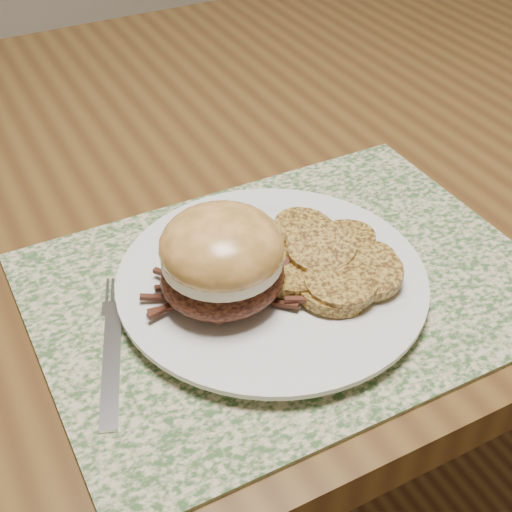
{
  "coord_description": "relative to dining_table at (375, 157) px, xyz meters",
  "views": [
    {
      "loc": [
        -0.54,
        -0.67,
        1.18
      ],
      "look_at": [
        -0.31,
        -0.24,
        0.79
      ],
      "focal_mm": 50.0,
      "sensor_mm": 36.0,
      "label": 1
    }
  ],
  "objects": [
    {
      "name": "placemat",
      "position": [
        -0.28,
        -0.26,
        0.08
      ],
      "size": [
        0.45,
        0.33,
        0.0
      ],
      "primitive_type": "cube",
      "color": "#38592E",
      "rests_on": "dining_table"
    },
    {
      "name": "fork",
      "position": [
        -0.45,
        -0.26,
        0.09
      ],
      "size": [
        0.07,
        0.17,
        0.0
      ],
      "rotation": [
        0.0,
        0.0,
        -0.36
      ],
      "color": "silver",
      "rests_on": "placemat"
    },
    {
      "name": "pork_sandwich",
      "position": [
        -0.35,
        -0.26,
        0.14
      ],
      "size": [
        0.13,
        0.13,
        0.08
      ],
      "rotation": [
        0.0,
        0.0,
        0.25
      ],
      "color": "black",
      "rests_on": "dinner_plate"
    },
    {
      "name": "dining_table",
      "position": [
        0.0,
        0.0,
        0.0
      ],
      "size": [
        1.5,
        0.9,
        0.75
      ],
      "color": "brown",
      "rests_on": "ground"
    },
    {
      "name": "ground",
      "position": [
        0.0,
        0.0,
        -0.67
      ],
      "size": [
        3.5,
        3.5,
        0.0
      ],
      "primitive_type": "plane",
      "color": "#522F1C",
      "rests_on": "ground"
    },
    {
      "name": "dinner_plate",
      "position": [
        -0.3,
        -0.25,
        0.09
      ],
      "size": [
        0.26,
        0.26,
        0.02
      ],
      "primitive_type": "cylinder",
      "color": "silver",
      "rests_on": "placemat"
    },
    {
      "name": "roasted_potatoes",
      "position": [
        -0.25,
        -0.27,
        0.11
      ],
      "size": [
        0.14,
        0.16,
        0.03
      ],
      "color": "#A67F30",
      "rests_on": "dinner_plate"
    }
  ]
}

